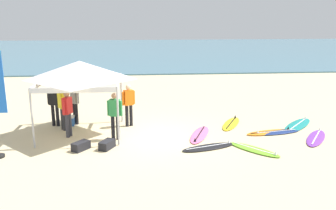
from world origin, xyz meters
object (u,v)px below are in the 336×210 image
Objects in this scene: surfboard_black at (209,147)px; surfboard_purple at (316,138)px; surfboard_pink at (200,134)px; person_red at (68,111)px; surfboard_orange at (270,132)px; gear_bag_by_pole at (107,145)px; surfboard_navy at (276,132)px; person_green at (115,113)px; person_black at (54,102)px; gear_bag_near_tent at (81,146)px; surfboard_yellow at (231,124)px; person_grey at (75,100)px; canopy_tent at (80,71)px; person_yellow at (62,105)px; person_orange at (129,102)px; cooler_box at (68,121)px; surfboard_teal at (298,125)px; surfboard_lime at (255,150)px.

surfboard_purple is at bearing 8.30° from surfboard_black.
surfboard_pink is 1.07× the size of surfboard_purple.
surfboard_pink is 1.26× the size of person_red.
gear_bag_by_pole is at bearing -169.57° from surfboard_orange.
surfboard_navy is 1.16× the size of person_green.
person_green is at bearing -178.01° from surfboard_orange.
person_black reaches higher than gear_bag_near_tent.
person_grey is (-6.34, 0.63, 0.95)m from surfboard_yellow.
gear_bag_near_tent is 1.00× the size of gear_bag_by_pole.
person_red is at bearing -141.98° from canopy_tent.
person_green is 1.68m from gear_bag_near_tent.
surfboard_pink is 4.21m from surfboard_purple.
person_yellow is 2.54m from person_orange.
gear_bag_by_pole is at bearing -56.97° from cooler_box.
surfboard_navy is at bearing -7.48° from person_yellow.
cooler_box is at bearing 168.57° from surfboard_navy.
gear_bag_by_pole reaches higher than surfboard_pink.
gear_bag_near_tent is 1.20× the size of cooler_box.
person_orange is 1.00× the size of person_grey.
surfboard_navy is at bearing -10.83° from person_black.
person_black is at bearing 166.27° from surfboard_purple.
person_orange is at bearing 58.39° from gear_bag_near_tent.
canopy_tent reaches higher than person_black.
surfboard_navy and surfboard_teal have the same top height.
gear_bag_by_pole reaches higher than surfboard_teal.
cooler_box is at bearing -0.77° from person_black.
gear_bag_near_tent is at bearing -164.96° from surfboard_pink.
surfboard_navy and surfboard_black have the same top height.
person_green is at bearing 41.28° from gear_bag_near_tent.
surfboard_lime is 3.52× the size of cooler_box.
surfboard_navy is at bearing -146.25° from surfboard_teal.
person_orange is at bearing 162.82° from surfboard_purple.
person_grey is (0.34, 0.79, 0.00)m from person_yellow.
surfboard_black is 4.01× the size of cooler_box.
person_yellow is at bearing 150.49° from canopy_tent.
person_red is at bearing 114.32° from gear_bag_near_tent.
person_black is at bearing 176.67° from surfboard_yellow.
canopy_tent reaches higher than surfboard_navy.
surfboard_yellow is (-2.63, 1.97, 0.00)m from surfboard_purple.
person_grey is at bearing 102.10° from gear_bag_near_tent.
person_yellow is 0.86m from person_grey.
surfboard_teal and surfboard_orange have the same top height.
surfboard_pink is at bearing 133.03° from surfboard_lime.
canopy_tent is 1.72× the size of person_orange.
surfboard_teal is (8.51, 0.20, -2.35)m from canopy_tent.
person_red is at bearing 176.65° from surfboard_pink.
surfboard_yellow is 4.27m from person_orange.
person_black is at bearing 179.23° from cooler_box.
canopy_tent is at bearing -174.07° from surfboard_yellow.
surfboard_pink is 2.72m from surfboard_orange.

